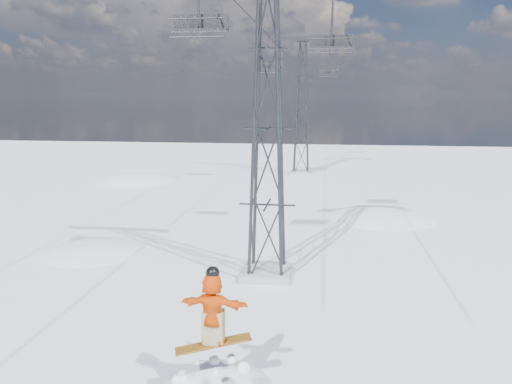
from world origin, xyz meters
TOP-DOWN VIEW (x-y plane):
  - snow_terrain at (-4.77, 21.24)m, footprint 39.00×37.00m
  - lift_tower_near at (0.80, 8.00)m, footprint 5.20×1.80m
  - lift_tower_far at (0.80, 33.00)m, footprint 5.20×1.80m
  - haul_cables at (0.80, 19.50)m, footprint 4.46×51.00m
  - lift_chair_near at (-1.40, 7.25)m, footprint 1.89×0.54m
  - lift_chair_mid at (3.00, 13.31)m, footprint 1.94×0.56m
  - lift_chair_far at (-1.40, 27.40)m, footprint 2.10×0.60m
  - lift_chair_extra at (3.00, 41.70)m, footprint 1.91×0.55m

SIDE VIEW (x-z plane):
  - snow_terrain at x=-4.77m, z-range -20.59..1.41m
  - lift_tower_near at x=0.80m, z-range -0.24..11.18m
  - lift_tower_far at x=0.80m, z-range -0.24..11.18m
  - lift_chair_far at x=-1.40m, z-range 7.46..10.07m
  - lift_chair_mid at x=3.00m, z-range 7.72..10.13m
  - lift_chair_extra at x=3.00m, z-range 7.76..10.14m
  - lift_chair_near at x=-1.40m, z-range 7.80..10.14m
  - haul_cables at x=0.80m, z-range 10.82..10.88m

